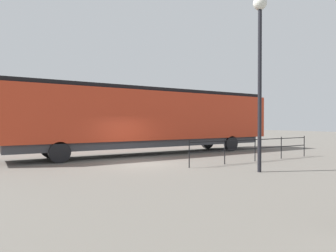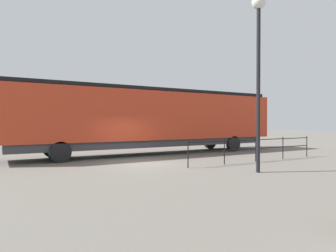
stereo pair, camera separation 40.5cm
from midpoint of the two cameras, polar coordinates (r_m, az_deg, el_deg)
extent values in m
plane|color=#666059|center=(15.18, -6.05, -7.22)|extent=(120.00, 120.00, 0.00)
cube|color=red|center=(19.41, -4.17, 1.96)|extent=(2.99, 18.66, 3.04)
cube|color=black|center=(24.32, 13.28, 0.61)|extent=(2.87, 2.21, 2.13)
cube|color=black|center=(19.51, -4.17, 6.78)|extent=(2.69, 17.91, 0.24)
cube|color=#38383D|center=(19.45, -4.16, -3.19)|extent=(2.69, 17.17, 0.45)
cylinder|color=black|center=(23.87, 7.15, -3.01)|extent=(0.30, 1.10, 1.10)
cylinder|color=black|center=(21.84, 11.58, -3.37)|extent=(0.30, 1.10, 1.10)
cylinder|color=black|center=(18.85, -22.49, -4.04)|extent=(0.30, 1.10, 1.10)
cylinder|color=black|center=(16.22, -20.97, -4.80)|extent=(0.30, 1.10, 1.10)
cylinder|color=black|center=(12.94, 16.50, 6.74)|extent=(0.16, 0.16, 6.91)
sphere|color=silver|center=(13.81, 16.56, 21.89)|extent=(0.57, 0.57, 0.57)
cube|color=black|center=(16.42, 15.86, -2.56)|extent=(0.04, 8.72, 0.04)
cube|color=black|center=(16.45, 15.85, -4.19)|extent=(0.04, 8.72, 0.04)
cylinder|color=black|center=(13.58, 3.28, -5.46)|extent=(0.05, 0.05, 1.27)
cylinder|color=black|center=(14.93, 10.18, -4.91)|extent=(0.05, 0.05, 1.27)
cylinder|color=black|center=(16.46, 15.85, -4.41)|extent=(0.05, 0.05, 1.27)
cylinder|color=black|center=(18.12, 20.52, -3.96)|extent=(0.05, 0.05, 1.27)
cylinder|color=black|center=(19.88, 24.38, -3.57)|extent=(0.05, 0.05, 1.27)
camera|label=1|loc=(0.20, -90.74, -0.01)|focal=31.42mm
camera|label=2|loc=(0.20, 89.26, 0.01)|focal=31.42mm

